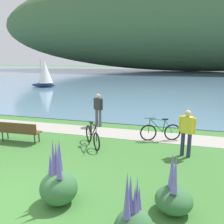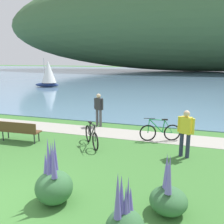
% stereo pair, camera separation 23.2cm
% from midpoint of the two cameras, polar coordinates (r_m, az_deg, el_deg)
% --- Properties ---
extents(ground_plane, '(200.00, 200.00, 0.00)m').
position_cam_midpoint_polar(ground_plane, '(6.61, -23.30, -20.11)').
color(ground_plane, '#3D7533').
extents(bay_water, '(180.00, 80.00, 0.04)m').
position_cam_midpoint_polar(bay_water, '(52.26, 12.96, 8.62)').
color(bay_water, '#5B7F9E').
rests_on(bay_water, ground).
extents(distant_hillside, '(113.52, 28.00, 26.60)m').
position_cam_midpoint_polar(distant_hillside, '(69.66, 20.24, 20.13)').
color(distant_hillside, '#42663D').
rests_on(distant_hillside, bay_water).
extents(shoreline_path, '(60.00, 1.50, 0.01)m').
position_cam_midpoint_polar(shoreline_path, '(11.61, -3.03, -4.66)').
color(shoreline_path, '#A39E93').
rests_on(shoreline_path, ground).
extents(park_bench_near_camera, '(1.81, 0.54, 0.88)m').
position_cam_midpoint_polar(park_bench_near_camera, '(10.80, -20.73, -3.99)').
color(park_bench_near_camera, brown).
rests_on(park_bench_near_camera, ground).
extents(bicycle_leaning_near_bench, '(1.13, 1.44, 1.01)m').
position_cam_midpoint_polar(bicycle_leaning_near_bench, '(9.68, -4.22, -5.83)').
color(bicycle_leaning_near_bench, black).
rests_on(bicycle_leaning_near_bench, ground).
extents(bicycle_beside_path, '(1.69, 0.64, 1.01)m').
position_cam_midpoint_polar(bicycle_beside_path, '(10.45, 12.00, -4.67)').
color(bicycle_beside_path, black).
rests_on(bicycle_beside_path, ground).
extents(person_at_shoreline, '(0.57, 0.35, 1.71)m').
position_cam_midpoint_polar(person_at_shoreline, '(12.31, -2.65, 1.02)').
color(person_at_shoreline, '#4C4C51').
rests_on(person_at_shoreline, ground).
extents(person_on_the_grass, '(0.57, 0.35, 1.71)m').
position_cam_midpoint_polar(person_on_the_grass, '(8.85, 17.87, -4.28)').
color(person_on_the_grass, '#282D47').
rests_on(person_on_the_grass, ground).
extents(echium_bush_beside_closest, '(0.87, 0.87, 1.49)m').
position_cam_midpoint_polar(echium_bush_beside_closest, '(5.93, 14.45, -19.12)').
color(echium_bush_beside_closest, '#386B3D').
rests_on(echium_bush_beside_closest, ground).
extents(echium_bush_far_cluster, '(0.91, 0.91, 1.69)m').
position_cam_midpoint_polar(echium_bush_far_cluster, '(6.19, -12.63, -16.53)').
color(echium_bush_far_cluster, '#386B3D').
rests_on(echium_bush_far_cluster, ground).
extents(sailboat_mid_bay, '(3.05, 2.05, 3.46)m').
position_cam_midpoint_polar(sailboat_mid_bay, '(30.24, -14.74, 8.89)').
color(sailboat_mid_bay, navy).
rests_on(sailboat_mid_bay, bay_water).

